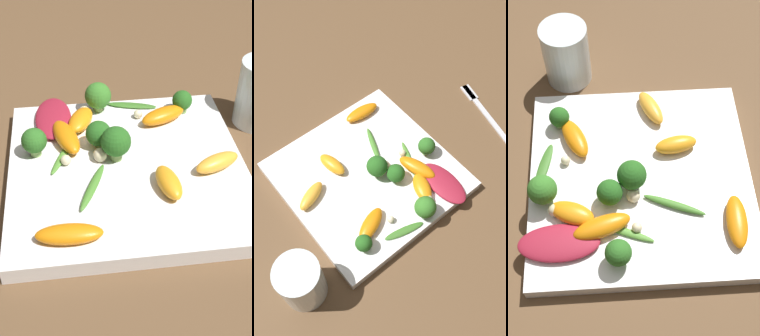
# 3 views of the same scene
# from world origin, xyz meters

# --- Properties ---
(ground_plane) EXTENTS (2.40, 2.40, 0.00)m
(ground_plane) POSITION_xyz_m (0.00, 0.00, 0.00)
(ground_plane) COLOR brown
(plate) EXTENTS (0.31, 0.31, 0.02)m
(plate) POSITION_xyz_m (0.00, 0.00, 0.01)
(plate) COLOR white
(plate) RESTS_ON ground_plane
(drinking_glass) EXTENTS (0.07, 0.07, 0.10)m
(drinking_glass) POSITION_xyz_m (0.10, -0.21, 0.05)
(drinking_glass) COLOR silver
(drinking_glass) RESTS_ON ground_plane
(fork) EXTENTS (0.20, 0.06, 0.01)m
(fork) POSITION_xyz_m (0.02, 0.30, 0.00)
(fork) COLOR silver
(fork) RESTS_ON ground_plane
(radicchio_leaf_0) EXTENTS (0.10, 0.05, 0.01)m
(radicchio_leaf_0) POSITION_xyz_m (0.11, 0.09, 0.03)
(radicchio_leaf_0) COLOR maroon
(radicchio_leaf_0) RESTS_ON plate
(orange_segment_0) EXTENTS (0.06, 0.04, 0.02)m
(orange_segment_0) POSITION_xyz_m (-0.05, -0.04, 0.03)
(orange_segment_0) COLOR orange
(orange_segment_0) RESTS_ON plate
(orange_segment_1) EXTENTS (0.05, 0.07, 0.02)m
(orange_segment_1) POSITION_xyz_m (-0.02, -0.11, 0.03)
(orange_segment_1) COLOR #FCAD33
(orange_segment_1) RESTS_ON plate
(orange_segment_2) EXTENTS (0.03, 0.08, 0.02)m
(orange_segment_2) POSITION_xyz_m (-0.12, 0.08, 0.03)
(orange_segment_2) COLOR orange
(orange_segment_2) RESTS_ON plate
(orange_segment_3) EXTENTS (0.08, 0.05, 0.02)m
(orange_segment_3) POSITION_xyz_m (0.06, 0.08, 0.03)
(orange_segment_3) COLOR orange
(orange_segment_3) RESTS_ON plate
(orange_segment_4) EXTENTS (0.07, 0.05, 0.02)m
(orange_segment_4) POSITION_xyz_m (0.09, 0.05, 0.03)
(orange_segment_4) COLOR orange
(orange_segment_4) RESTS_ON plate
(orange_segment_5) EXTENTS (0.05, 0.08, 0.02)m
(orange_segment_5) POSITION_xyz_m (0.09, -0.06, 0.03)
(orange_segment_5) COLOR orange
(orange_segment_5) RESTS_ON plate
(broccoli_floret_0) EXTENTS (0.03, 0.03, 0.04)m
(broccoli_floret_0) POSITION_xyz_m (0.04, 0.03, 0.04)
(broccoli_floret_0) COLOR #7A9E51
(broccoli_floret_0) RESTS_ON plate
(broccoli_floret_1) EXTENTS (0.03, 0.03, 0.04)m
(broccoli_floret_1) POSITION_xyz_m (0.04, 0.12, 0.04)
(broccoli_floret_1) COLOR #84AD5B
(broccoli_floret_1) RESTS_ON plate
(broccoli_floret_2) EXTENTS (0.04, 0.04, 0.05)m
(broccoli_floret_2) POSITION_xyz_m (0.13, 0.03, 0.05)
(broccoli_floret_2) COLOR #7A9E51
(broccoli_floret_2) RESTS_ON plate
(broccoli_floret_3) EXTENTS (0.03, 0.03, 0.03)m
(broccoli_floret_3) POSITION_xyz_m (0.11, -0.10, 0.04)
(broccoli_floret_3) COLOR #84AD5B
(broccoli_floret_3) RESTS_ON plate
(broccoli_floret_4) EXTENTS (0.04, 0.04, 0.05)m
(broccoli_floret_4) POSITION_xyz_m (0.01, 0.01, 0.05)
(broccoli_floret_4) COLOR #7A9E51
(broccoli_floret_4) RESTS_ON plate
(arugula_sprig_0) EXTENTS (0.08, 0.04, 0.01)m
(arugula_sprig_0) POSITION_xyz_m (0.03, 0.08, 0.02)
(arugula_sprig_0) COLOR #518E33
(arugula_sprig_0) RESTS_ON plate
(arugula_sprig_1) EXTENTS (0.08, 0.04, 0.01)m
(arugula_sprig_1) POSITION_xyz_m (-0.04, 0.05, 0.03)
(arugula_sprig_1) COLOR #47842D
(arugula_sprig_1) RESTS_ON plate
(arugula_sprig_2) EXTENTS (0.03, 0.08, 0.00)m
(arugula_sprig_2) POSITION_xyz_m (0.13, -0.02, 0.02)
(arugula_sprig_2) COLOR #3D7528
(arugula_sprig_2) RESTS_ON plate
(macadamia_nut_0) EXTENTS (0.01, 0.01, 0.01)m
(macadamia_nut_0) POSITION_xyz_m (0.01, 0.08, 0.03)
(macadamia_nut_0) COLOR beige
(macadamia_nut_0) RESTS_ON plate
(macadamia_nut_1) EXTENTS (0.02, 0.02, 0.02)m
(macadamia_nut_1) POSITION_xyz_m (0.12, 0.05, 0.03)
(macadamia_nut_1) COLOR beige
(macadamia_nut_1) RESTS_ON plate
(macadamia_nut_2) EXTENTS (0.01, 0.01, 0.01)m
(macadamia_nut_2) POSITION_xyz_m (0.10, -0.03, 0.03)
(macadamia_nut_2) COLOR beige
(macadamia_nut_2) RESTS_ON plate
(macadamia_nut_3) EXTENTS (0.02, 0.02, 0.02)m
(macadamia_nut_3) POSITION_xyz_m (0.01, 0.03, 0.03)
(macadamia_nut_3) COLOR beige
(macadamia_nut_3) RESTS_ON plate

